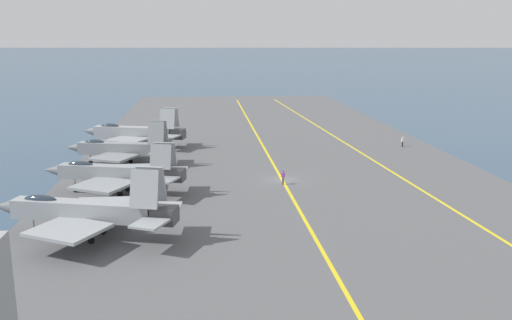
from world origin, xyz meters
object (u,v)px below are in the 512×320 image
object	(u,v)px
parked_jet_nearest	(87,211)
parked_jet_third	(122,149)
crew_white_vest	(403,141)
crew_purple_vest	(283,177)
parked_jet_second	(116,173)
parked_jet_fourth	(135,132)

from	to	relation	value
parked_jet_nearest	parked_jet_third	distance (m)	28.65
crew_white_vest	parked_jet_nearest	bearing A→B (deg)	131.26
parked_jet_nearest	crew_purple_vest	size ratio (longest dim) A/B	9.76
parked_jet_second	parked_jet_third	size ratio (longest dim) A/B	1.08
parked_jet_third	parked_jet_fourth	xyz separation A→B (m)	(13.16, -0.21, 0.01)
parked_jet_third	crew_white_vest	size ratio (longest dim) A/B	9.48
parked_jet_nearest	parked_jet_second	xyz separation A→B (m)	(14.17, -0.42, -0.09)
parked_jet_third	parked_jet_fourth	world-z (taller)	parked_jet_fourth
parked_jet_nearest	parked_jet_second	distance (m)	14.18
parked_jet_second	parked_jet_fourth	bearing A→B (deg)	2.36
crew_white_vest	parked_jet_fourth	bearing A→B (deg)	84.69
parked_jet_second	parked_jet_fourth	xyz separation A→B (m)	(27.63, 1.14, -0.08)
parked_jet_fourth	crew_purple_vest	xyz separation A→B (m)	(-25.49, -20.70, -1.43)
parked_jet_nearest	crew_white_vest	xyz separation A→B (m)	(37.74, -43.01, -1.67)
parked_jet_nearest	parked_jet_third	world-z (taller)	parked_jet_nearest
parked_jet_third	crew_white_vest	bearing A→B (deg)	-78.30
parked_jet_nearest	crew_purple_vest	distance (m)	25.84
parked_jet_fourth	crew_purple_vest	size ratio (longest dim) A/B	9.82
parked_jet_fourth	crew_purple_vest	bearing A→B (deg)	-140.92
parked_jet_second	crew_white_vest	bearing A→B (deg)	-61.05
parked_jet_second	crew_purple_vest	xyz separation A→B (m)	(2.14, -19.56, -1.51)
parked_jet_fourth	parked_jet_nearest	bearing A→B (deg)	-179.01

